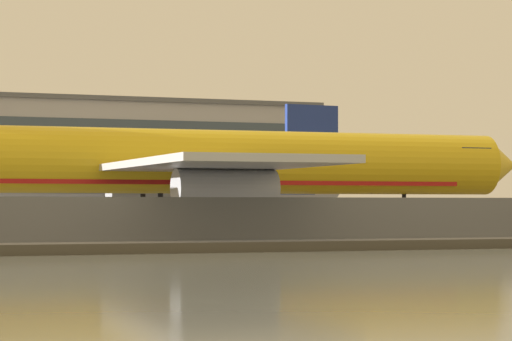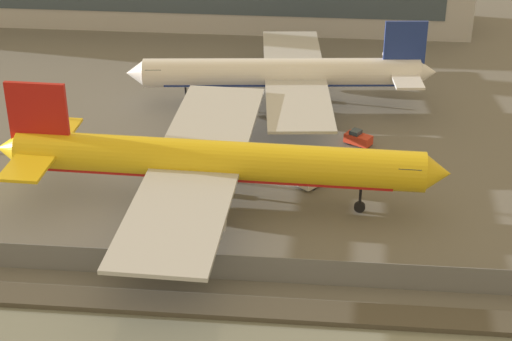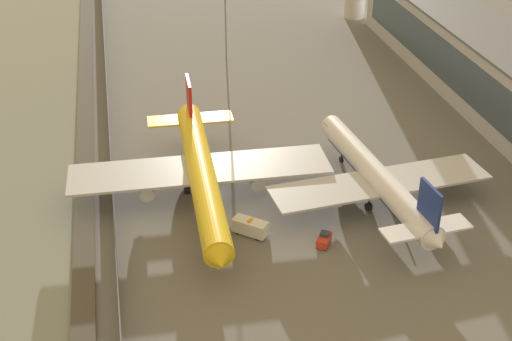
# 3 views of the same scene
# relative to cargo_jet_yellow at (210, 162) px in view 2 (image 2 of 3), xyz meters

# --- Properties ---
(ground_plane) EXTENTS (500.00, 500.00, 0.00)m
(ground_plane) POSITION_rel_cargo_jet_yellow_xyz_m (-1.30, 2.24, -4.89)
(ground_plane) COLOR #66635E
(shoreline_seawall) EXTENTS (320.00, 3.00, 0.50)m
(shoreline_seawall) POSITION_rel_cargo_jet_yellow_xyz_m (-1.30, -18.26, -4.64)
(shoreline_seawall) COLOR #474238
(shoreline_seawall) RESTS_ON ground
(perimeter_fence) EXTENTS (280.00, 0.10, 2.69)m
(perimeter_fence) POSITION_rel_cargo_jet_yellow_xyz_m (-1.30, -13.76, -3.55)
(perimeter_fence) COLOR slate
(perimeter_fence) RESTS_ON ground
(cargo_jet_yellow) EXTENTS (47.54, 41.03, 12.82)m
(cargo_jet_yellow) POSITION_rel_cargo_jet_yellow_xyz_m (0.00, 0.00, 0.00)
(cargo_jet_yellow) COLOR yellow
(cargo_jet_yellow) RESTS_ON ground
(passenger_jet_white) EXTENTS (40.55, 35.12, 11.57)m
(passenger_jet_white) POSITION_rel_cargo_jet_yellow_xyz_m (6.21, 26.45, -0.48)
(passenger_jet_white) COLOR white
(passenger_jet_white) RESTS_ON ground
(baggage_tug) EXTENTS (3.57, 3.01, 1.80)m
(baggage_tug) POSITION_rel_cargo_jet_yellow_xyz_m (15.62, 15.43, -4.09)
(baggage_tug) COLOR red
(baggage_tug) RESTS_ON ground
(ops_van) EXTENTS (4.94, 5.34, 2.48)m
(ops_van) POSITION_rel_cargo_jet_yellow_xyz_m (11.13, 5.68, -3.61)
(ops_van) COLOR white
(ops_van) RESTS_ON ground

